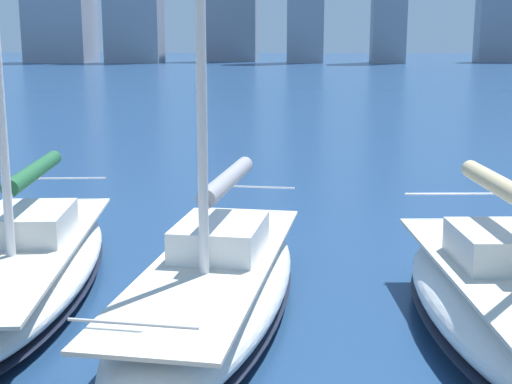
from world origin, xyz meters
TOP-DOWN VIEW (x-y plane):
  - sailboat_tan at (-3.96, -5.85)m, footprint 3.34×7.89m
  - sailboat_grey at (0.82, -6.45)m, footprint 3.18×8.89m
  - sailboat_forest at (4.58, -7.42)m, footprint 3.70×9.27m

SIDE VIEW (x-z plane):
  - sailboat_forest at x=4.58m, z-range -5.03..6.22m
  - sailboat_grey at x=0.82m, z-range -4.81..6.08m
  - sailboat_tan at x=-3.96m, z-range -5.63..7.06m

